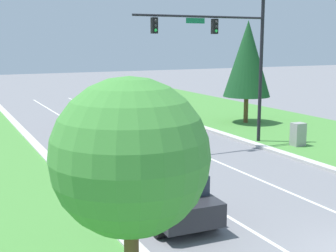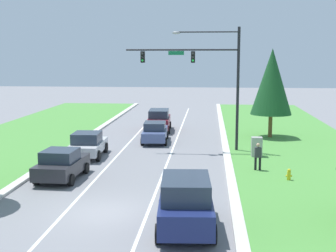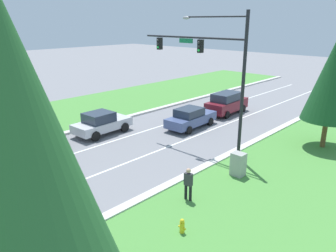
{
  "view_description": "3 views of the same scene",
  "coord_description": "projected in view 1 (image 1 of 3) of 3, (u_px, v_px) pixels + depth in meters",
  "views": [
    {
      "loc": [
        -10.25,
        -8.06,
        5.87
      ],
      "look_at": [
        -0.01,
        12.91,
        1.63
      ],
      "focal_mm": 50.0,
      "sensor_mm": 36.0,
      "label": 1
    },
    {
      "loc": [
        4.39,
        -19.23,
        6.79
      ],
      "look_at": [
        1.45,
        14.17,
        1.69
      ],
      "focal_mm": 50.0,
      "sensor_mm": 36.0,
      "label": 2
    },
    {
      "loc": [
        16.02,
        -2.58,
        8.15
      ],
      "look_at": [
        2.69,
        11.52,
        1.9
      ],
      "focal_mm": 35.0,
      "sensor_mm": 36.0,
      "label": 3
    }
  ],
  "objects": [
    {
      "name": "charcoal_sedan",
      "position": [
        170.0,
        195.0,
        15.53
      ],
      "size": [
        2.27,
        4.31,
        1.69
      ],
      "rotation": [
        0.0,
        0.0,
        -0.04
      ],
      "color": "#28282D",
      "rests_on": "ground_plane"
    },
    {
      "name": "slate_blue_sedan",
      "position": [
        142.0,
        129.0,
        27.37
      ],
      "size": [
        2.17,
        4.77,
        1.62
      ],
      "rotation": [
        0.0,
        0.0,
        0.05
      ],
      "color": "#475684",
      "rests_on": "ground_plane"
    },
    {
      "name": "traffic_signal_mast",
      "position": [
        230.0,
        43.0,
        25.64
      ],
      "size": [
        8.0,
        0.41,
        8.73
      ],
      "color": "black",
      "rests_on": "ground_plane"
    },
    {
      "name": "silver_sedan",
      "position": [
        112.0,
        157.0,
        20.56
      ],
      "size": [
        2.28,
        4.49,
        1.69
      ],
      "rotation": [
        0.0,
        0.0,
        0.04
      ],
      "color": "silver",
      "rests_on": "ground_plane"
    },
    {
      "name": "burgundy_suv",
      "position": [
        107.0,
        113.0,
        32.05
      ],
      "size": [
        2.24,
        4.73,
        1.95
      ],
      "rotation": [
        0.0,
        0.0,
        0.04
      ],
      "color": "maroon",
      "rests_on": "ground_plane"
    },
    {
      "name": "conifer_near_right_tree",
      "position": [
        247.0,
        59.0,
        33.07
      ],
      "size": [
        3.35,
        3.35,
        7.34
      ],
      "color": "brown",
      "rests_on": "ground_plane"
    },
    {
      "name": "oak_near_left_tree",
      "position": [
        130.0,
        158.0,
        9.67
      ],
      "size": [
        3.35,
        3.35,
        5.18
      ],
      "color": "brown",
      "rests_on": "ground_plane"
    },
    {
      "name": "utility_cabinet",
      "position": [
        298.0,
        135.0,
        26.25
      ],
      "size": [
        0.7,
        0.6,
        1.37
      ],
      "color": "#9E9E99",
      "rests_on": "ground_plane"
    }
  ]
}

